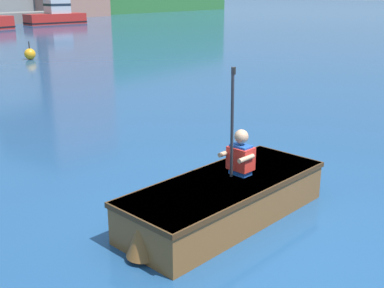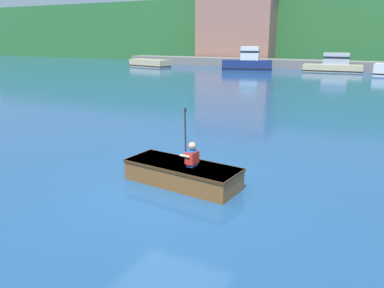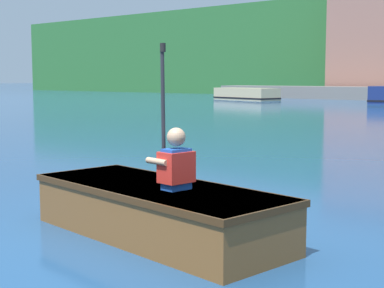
{
  "view_description": "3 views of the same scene",
  "coord_description": "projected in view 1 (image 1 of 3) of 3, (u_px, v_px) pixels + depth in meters",
  "views": [
    {
      "loc": [
        -4.31,
        -2.27,
        2.61
      ],
      "look_at": [
        0.11,
        1.09,
        0.84
      ],
      "focal_mm": 45.0,
      "sensor_mm": 36.0,
      "label": 1
    },
    {
      "loc": [
        3.94,
        -6.6,
        3.32
      ],
      "look_at": [
        0.11,
        1.09,
        0.84
      ],
      "focal_mm": 35.0,
      "sensor_mm": 36.0,
      "label": 2
    },
    {
      "loc": [
        3.88,
        -3.33,
        1.5
      ],
      "look_at": [
        0.11,
        1.09,
        0.84
      ],
      "focal_mm": 55.0,
      "sensor_mm": 36.0,
      "label": 3
    }
  ],
  "objects": [
    {
      "name": "rowboat_foreground",
      "position": [
        223.0,
        198.0,
        5.68
      ],
      "size": [
        2.89,
        1.34,
        0.49
      ],
      "color": "brown",
      "rests_on": "ground"
    },
    {
      "name": "person_paddler",
      "position": [
        240.0,
        154.0,
        5.74
      ],
      "size": [
        0.36,
        0.38,
        1.32
      ],
      "color": "#1E4CA5",
      "rests_on": "rowboat_foreground"
    },
    {
      "name": "channel_buoy",
      "position": [
        30.0,
        54.0,
        19.23
      ],
      "size": [
        0.44,
        0.44,
        0.72
      ],
      "color": "orange",
      "rests_on": "ground"
    },
    {
      "name": "ground_plane",
      "position": [
        264.0,
        236.0,
        5.37
      ],
      "size": [
        300.0,
        300.0,
        0.0
      ],
      "primitive_type": "plane",
      "color": "navy"
    },
    {
      "name": "moored_boat_dock_east_inner",
      "position": [
        56.0,
        15.0,
        40.19
      ],
      "size": [
        5.23,
        2.43,
        1.98
      ],
      "color": "red",
      "rests_on": "ground"
    }
  ]
}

